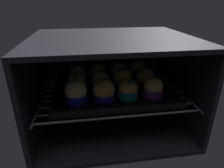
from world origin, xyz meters
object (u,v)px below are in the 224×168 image
(muffin_row0_col1, at_px, (104,91))
(muffin_row2_col0, at_px, (78,75))
(muffin_row1_col1, at_px, (101,81))
(muffin_row0_col2, at_px, (128,90))
(muffin_row1_col0, at_px, (77,83))
(muffin_row2_col1, at_px, (98,73))
(muffin_row2_col2, at_px, (119,72))
(muffin_row2_col3, at_px, (138,70))
(baking_tray, at_px, (112,89))
(muffin_row0_col3, at_px, (153,88))
(muffin_row1_col3, at_px, (145,79))
(muffin_row0_col0, at_px, (76,92))
(muffin_row1_col2, at_px, (122,79))

(muffin_row0_col1, bearing_deg, muffin_row2_col0, 117.09)
(muffin_row1_col1, bearing_deg, muffin_row0_col2, -45.12)
(muffin_row1_col0, height_order, muffin_row2_col0, muffin_row2_col0)
(muffin_row2_col1, bearing_deg, muffin_row0_col2, -62.46)
(muffin_row1_col0, distance_m, muffin_row2_col2, 0.20)
(muffin_row0_col2, height_order, muffin_row2_col1, muffin_row2_col1)
(muffin_row0_col1, distance_m, muffin_row0_col2, 0.09)
(muffin_row2_col3, bearing_deg, baking_tray, -144.83)
(muffin_row0_col1, bearing_deg, muffin_row0_col3, -0.74)
(baking_tray, xyz_separation_m, muffin_row1_col3, (0.13, -0.00, 0.04))
(muffin_row0_col3, bearing_deg, baking_tray, 146.46)
(muffin_row0_col0, bearing_deg, muffin_row0_col2, 1.15)
(muffin_row0_col2, bearing_deg, baking_tray, 117.58)
(muffin_row0_col0, xyz_separation_m, muffin_row2_col0, (0.01, 0.18, -0.01))
(muffin_row1_col0, relative_size, muffin_row1_col2, 0.93)
(muffin_row0_col3, bearing_deg, muffin_row2_col3, 92.02)
(muffin_row0_col3, height_order, muffin_row2_col3, muffin_row2_col3)
(muffin_row1_col2, xyz_separation_m, muffin_row2_col1, (-0.09, 0.09, -0.00))
(muffin_row1_col2, height_order, muffin_row2_col1, muffin_row1_col2)
(muffin_row1_col0, xyz_separation_m, muffin_row1_col3, (0.27, -0.01, 0.00))
(baking_tray, xyz_separation_m, muffin_row1_col1, (-0.04, 0.00, 0.04))
(baking_tray, distance_m, muffin_row1_col1, 0.06)
(muffin_row1_col2, bearing_deg, muffin_row1_col0, 179.09)
(muffin_row1_col1, bearing_deg, muffin_row1_col2, -2.90)
(muffin_row1_col0, bearing_deg, muffin_row2_col1, 45.33)
(muffin_row0_col1, bearing_deg, muffin_row1_col1, 92.13)
(muffin_row1_col1, height_order, muffin_row2_col3, muffin_row2_col3)
(muffin_row0_col2, bearing_deg, muffin_row2_col3, 64.62)
(muffin_row1_col2, bearing_deg, muffin_row1_col3, -1.99)
(muffin_row0_col1, xyz_separation_m, muffin_row1_col3, (0.18, 0.08, 0.00))
(muffin_row0_col0, height_order, muffin_row0_col1, muffin_row0_col0)
(muffin_row1_col3, xyz_separation_m, muffin_row2_col2, (-0.09, 0.09, 0.00))
(muffin_row1_col1, distance_m, muffin_row2_col2, 0.12)
(muffin_row1_col0, height_order, muffin_row2_col2, muffin_row2_col2)
(muffin_row0_col0, height_order, muffin_row1_col1, muffin_row0_col0)
(muffin_row0_col1, xyz_separation_m, muffin_row1_col1, (-0.00, 0.09, -0.00))
(muffin_row1_col3, bearing_deg, muffin_row2_col3, 91.93)
(muffin_row1_col1, distance_m, muffin_row2_col0, 0.12)
(baking_tray, xyz_separation_m, muffin_row2_col2, (0.04, 0.09, 0.04))
(muffin_row2_col3, bearing_deg, muffin_row1_col1, -153.27)
(muffin_row0_col3, bearing_deg, muffin_row0_col0, -179.99)
(baking_tray, xyz_separation_m, muffin_row1_col0, (-0.14, 0.00, 0.04))
(muffin_row2_col2, bearing_deg, muffin_row1_col3, -44.96)
(baking_tray, xyz_separation_m, muffin_row0_col0, (-0.14, -0.09, 0.04))
(muffin_row1_col2, relative_size, muffin_row1_col3, 1.02)
(muffin_row0_col2, height_order, muffin_row1_col0, muffin_row1_col0)
(muffin_row0_col3, xyz_separation_m, muffin_row2_col0, (-0.27, 0.18, -0.00))
(muffin_row0_col0, distance_m, muffin_row2_col0, 0.18)
(muffin_row2_col0, xyz_separation_m, muffin_row2_col1, (0.09, 0.00, 0.00))
(muffin_row2_col3, bearing_deg, muffin_row0_col0, -145.77)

